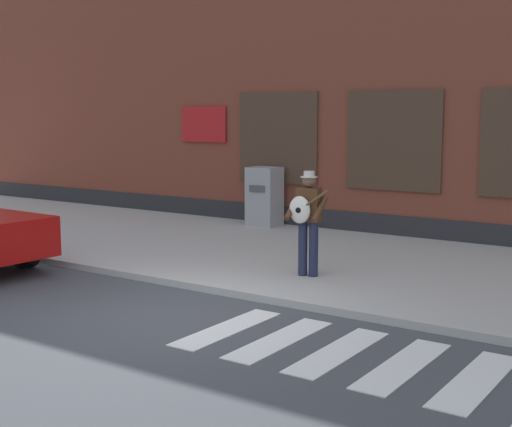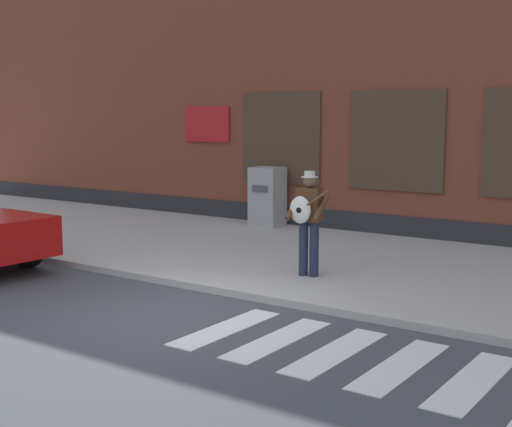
% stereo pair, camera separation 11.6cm
% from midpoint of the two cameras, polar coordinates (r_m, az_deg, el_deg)
% --- Properties ---
extents(ground_plane, '(160.00, 160.00, 0.00)m').
position_cam_midpoint_polar(ground_plane, '(9.84, -6.23, -8.17)').
color(ground_plane, '#424449').
extents(sidewalk, '(28.00, 5.96, 0.11)m').
position_cam_midpoint_polar(sidewalk, '(13.20, 5.94, -3.74)').
color(sidewalk, '#ADAAA3').
rests_on(sidewalk, ground).
extents(building_backdrop, '(28.00, 4.06, 9.40)m').
position_cam_midpoint_polar(building_backdrop, '(17.56, 14.32, 14.15)').
color(building_backdrop, brown).
rests_on(building_backdrop, ground).
extents(crosswalk, '(5.20, 1.90, 0.01)m').
position_cam_midpoint_polar(crosswalk, '(8.10, 11.90, -11.84)').
color(crosswalk, silver).
rests_on(crosswalk, ground).
extents(busker, '(0.74, 0.58, 1.71)m').
position_cam_midpoint_polar(busker, '(11.47, 4.45, -0.25)').
color(busker, '#1E233D').
rests_on(busker, sidewalk).
extents(utility_box, '(0.72, 0.63, 1.38)m').
position_cam_midpoint_polar(utility_box, '(16.78, 1.11, 1.38)').
color(utility_box, '#9E9E9E').
rests_on(utility_box, sidewalk).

